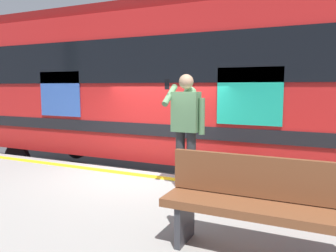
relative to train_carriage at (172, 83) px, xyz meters
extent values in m
plane|color=#3D3D3F|center=(-0.51, 2.00, -2.58)|extent=(26.80, 26.80, 0.00)
cube|color=gray|center=(-0.51, 3.95, -2.11)|extent=(17.87, 3.88, 0.94)
cube|color=yellow|center=(-0.51, 2.30, -1.64)|extent=(17.51, 0.16, 0.01)
cube|color=slate|center=(-0.51, 0.71, -2.50)|extent=(23.23, 0.08, 0.16)
cube|color=slate|center=(-0.51, -0.72, -2.50)|extent=(23.23, 0.08, 0.16)
cube|color=red|center=(0.00, -0.01, -0.10)|extent=(12.11, 2.89, 3.06)
cube|color=maroon|center=(0.00, -0.01, 1.54)|extent=(11.86, 2.66, 0.24)
cube|color=black|center=(0.00, 1.45, 0.43)|extent=(11.50, 0.03, 0.90)
cube|color=black|center=(0.00, 1.45, -0.94)|extent=(11.50, 0.03, 0.24)
cube|color=#19A58C|center=(-2.12, 1.46, -0.26)|extent=(1.13, 0.02, 1.00)
cube|color=#3359B2|center=(2.12, 1.46, -0.26)|extent=(1.13, 0.02, 1.00)
cylinder|color=black|center=(3.93, 1.15, -2.00)|extent=(0.84, 0.12, 0.84)
cylinder|color=black|center=(3.93, -1.16, -2.00)|extent=(0.84, 0.12, 0.84)
cylinder|color=#262628|center=(-1.51, 2.65, -1.20)|extent=(0.14, 0.14, 0.88)
cylinder|color=#262628|center=(-1.33, 2.65, -1.20)|extent=(0.14, 0.14, 0.88)
cube|color=#4C724C|center=(-1.42, 2.65, -0.46)|extent=(0.40, 0.24, 0.60)
sphere|color=#4C724C|center=(-1.42, 2.49, -0.19)|extent=(0.20, 0.20, 0.20)
sphere|color=tan|center=(-1.42, 2.65, -0.02)|extent=(0.22, 0.22, 0.22)
cylinder|color=#4C724C|center=(-1.67, 2.65, -0.52)|extent=(0.09, 0.09, 0.54)
cylinder|color=#4C724C|center=(-1.19, 2.73, -0.22)|extent=(0.09, 0.42, 0.33)
cube|color=black|center=(-1.19, 2.83, -0.06)|extent=(0.07, 0.02, 0.15)
cube|color=maroon|center=(-1.87, 2.55, -1.46)|extent=(0.37, 0.15, 0.35)
torus|color=maroon|center=(-1.87, 2.55, -1.23)|extent=(0.34, 0.34, 0.02)
cube|color=brown|center=(-2.80, 4.31, -1.19)|extent=(1.79, 0.44, 0.08)
cube|color=brown|center=(-2.80, 4.12, -0.94)|extent=(1.79, 0.06, 0.40)
cube|color=#333338|center=(-2.08, 4.31, -1.41)|extent=(0.06, 0.40, 0.45)
camera|label=1|loc=(-3.26, 7.27, -0.09)|focal=35.55mm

